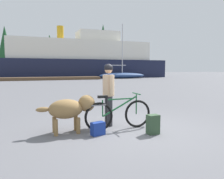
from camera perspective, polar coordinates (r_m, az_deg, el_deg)
The scene contains 12 objects.
ground_plane at distance 5.72m, azimuth 5.45°, elevation -10.34°, with size 160.00×160.00×0.00m, color slate.
bicycle at distance 5.59m, azimuth 1.68°, elevation -6.52°, with size 1.81×0.44×0.92m.
person_cyclist at distance 5.91m, azimuth -0.92°, elevation 0.22°, with size 0.32×0.53×1.69m.
dog at distance 5.37m, azimuth -10.86°, elevation -4.92°, with size 1.41×0.55×0.91m.
backpack at distance 5.33m, azimuth 10.74°, elevation -9.01°, with size 0.28×0.20×0.47m, color #334C33.
handbag_pannier at distance 5.18m, azimuth -3.74°, elevation -10.24°, with size 0.32×0.18×0.31m, color navy.
dock_pier at distance 31.33m, azimuth -17.10°, elevation 2.78°, with size 15.16×2.28×0.40m, color brown.
ferry_boat at distance 38.76m, azimuth -7.87°, elevation 7.65°, with size 29.46×7.70×8.67m.
sailboat_moored at distance 35.02m, azimuth 2.70°, elevation 3.76°, with size 7.82×2.19×8.62m.
pine_tree_far_left at distance 52.25m, azimuth -26.34°, elevation 10.60°, with size 3.34×3.34×10.63m.
pine_tree_center at distance 51.25m, azimuth -16.07°, elevation 10.18°, with size 3.31×3.31×9.09m.
pine_tree_far_right at distance 53.58m, azimuth -2.34°, elevation 11.69°, with size 4.24×4.24×12.16m.
Camera 1 is at (-2.43, -4.94, 1.56)m, focal length 34.73 mm.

